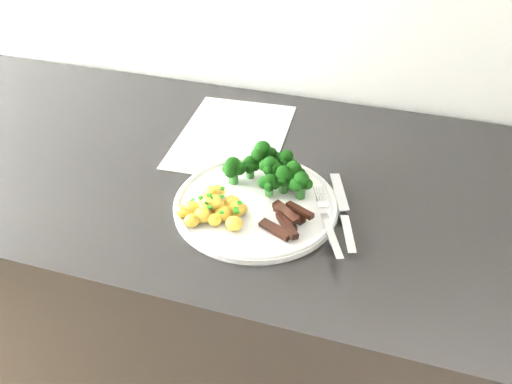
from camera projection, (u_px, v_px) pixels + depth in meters
The scene contains 8 objects.
counter at pixel (233, 336), 1.19m from camera, with size 2.47×0.62×0.92m.
recipe_paper at pixel (233, 135), 1.00m from camera, with size 0.22×0.30×0.00m.
plate at pixel (256, 203), 0.82m from camera, with size 0.26×0.26×0.02m.
broccoli at pixel (272, 168), 0.84m from camera, with size 0.15×0.11×0.06m.
potatoes at pixel (215, 208), 0.79m from camera, with size 0.11×0.10×0.04m.
beef_strips at pixel (286, 219), 0.77m from camera, with size 0.08×0.08×0.03m.
fork at pixel (328, 224), 0.77m from camera, with size 0.08×0.16×0.02m.
knife at pixel (345, 220), 0.79m from camera, with size 0.07×0.18×0.02m.
Camera 1 is at (0.13, 0.96, 1.45)m, focal length 36.37 mm.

